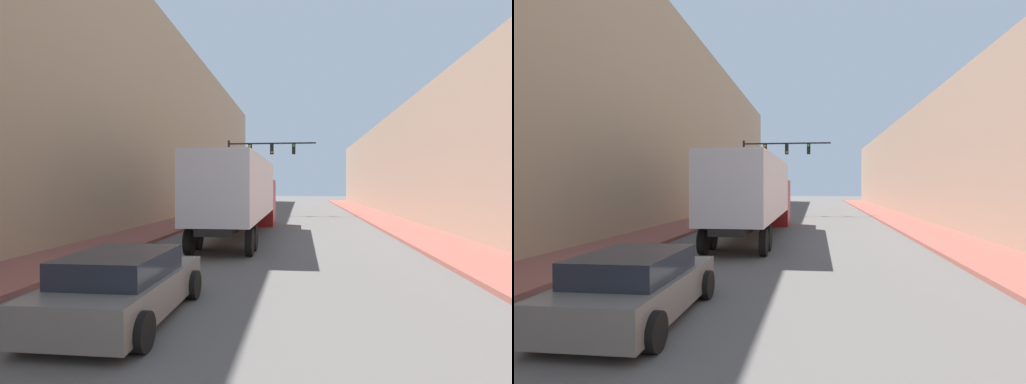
{
  "view_description": "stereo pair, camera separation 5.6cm",
  "coord_description": "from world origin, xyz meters",
  "views": [
    {
      "loc": [
        1.01,
        2.1,
        2.57
      ],
      "look_at": [
        -0.59,
        16.23,
        2.34
      ],
      "focal_mm": 28.0,
      "sensor_mm": 36.0,
      "label": 1
    },
    {
      "loc": [
        1.06,
        2.1,
        2.57
      ],
      "look_at": [
        -0.59,
        16.23,
        2.34
      ],
      "focal_mm": 28.0,
      "sensor_mm": 36.0,
      "label": 2
    }
  ],
  "objects": [
    {
      "name": "semi_truck",
      "position": [
        -1.97,
        22.06,
        2.21
      ],
      "size": [
        2.56,
        13.67,
        3.85
      ],
      "color": "silver",
      "rests_on": "ground"
    },
    {
      "name": "sedan_car",
      "position": [
        -2.37,
        9.41,
        0.63
      ],
      "size": [
        2.12,
        4.24,
        1.31
      ],
      "color": "slate",
      "rests_on": "ground"
    },
    {
      "name": "building_left",
      "position": [
        -11.5,
        30.0,
        7.31
      ],
      "size": [
        6.0,
        80.0,
        14.62
      ],
      "color": "tan",
      "rests_on": "ground"
    },
    {
      "name": "building_right",
      "position": [
        11.5,
        30.0,
        4.32
      ],
      "size": [
        6.0,
        80.0,
        8.64
      ],
      "color": "#997A66",
      "rests_on": "ground"
    },
    {
      "name": "traffic_signal_gantry",
      "position": [
        -3.26,
        37.0,
        4.74
      ],
      "size": [
        7.74,
        0.35,
        6.57
      ],
      "color": "black",
      "rests_on": "ground"
    },
    {
      "name": "sidewalk_left",
      "position": [
        -7.01,
        30.0,
        0.07
      ],
      "size": [
        2.99,
        80.0,
        0.15
      ],
      "color": "brown",
      "rests_on": "ground"
    },
    {
      "name": "sidewalk_right",
      "position": [
        7.01,
        30.0,
        0.07
      ],
      "size": [
        2.99,
        80.0,
        0.15
      ],
      "color": "brown",
      "rests_on": "ground"
    }
  ]
}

